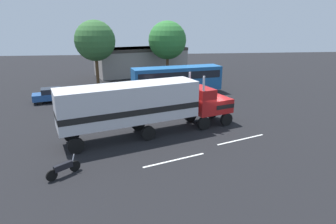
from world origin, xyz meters
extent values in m
plane|color=black|center=(0.00, 0.00, 0.00)|extent=(120.00, 120.00, 0.00)
cube|color=silver|center=(1.61, -3.50, 0.01)|extent=(4.19, 1.67, 0.01)
cube|color=silver|center=(-3.88, -6.25, 0.01)|extent=(4.20, 1.63, 0.01)
cube|color=#B21919|center=(0.81, 0.62, 1.70)|extent=(2.52, 2.95, 1.20)
cube|color=#B21919|center=(-0.70, 0.09, 2.20)|extent=(2.15, 2.82, 2.20)
cube|color=silver|center=(1.69, 0.93, 1.70)|extent=(0.77, 2.01, 1.08)
cube|color=black|center=(0.81, 0.62, 1.76)|extent=(2.54, 2.99, 0.36)
cylinder|color=silver|center=(-1.59, 0.94, 2.80)|extent=(0.18, 0.18, 3.40)
cylinder|color=silver|center=(-0.86, -1.13, 2.80)|extent=(0.18, 0.18, 3.40)
cube|color=silver|center=(-6.70, -2.01, 2.75)|extent=(10.77, 5.92, 2.80)
cube|color=black|center=(-6.70, -2.01, 2.33)|extent=(10.78, 5.96, 0.44)
cylinder|color=silver|center=(-0.74, 1.45, 0.95)|extent=(1.44, 1.03, 0.64)
cylinder|color=black|center=(0.73, 1.75, 0.55)|extent=(1.14, 0.65, 1.10)
cylinder|color=black|center=(1.45, -0.32, 0.55)|extent=(1.14, 0.65, 1.10)
cylinder|color=black|center=(-1.44, 0.99, 0.55)|extent=(1.14, 0.65, 1.10)
cylinder|color=black|center=(-0.72, -1.08, 0.55)|extent=(1.14, 0.65, 1.10)
cylinder|color=black|center=(-6.12, -0.64, 0.55)|extent=(1.14, 0.65, 1.10)
cylinder|color=black|center=(-5.39, -2.72, 0.55)|extent=(1.14, 0.65, 1.10)
cylinder|color=black|center=(-11.07, -2.37, 0.55)|extent=(1.14, 0.65, 1.10)
cylinder|color=black|center=(-10.35, -4.45, 0.55)|extent=(1.14, 0.65, 1.10)
cylinder|color=black|center=(-5.34, 1.72, 0.41)|extent=(0.18, 0.18, 0.82)
cylinder|color=black|center=(-5.49, 1.70, 0.41)|extent=(0.18, 0.18, 0.82)
cylinder|color=#333338|center=(-5.42, 1.71, 1.11)|extent=(0.34, 0.34, 0.58)
sphere|color=tan|center=(-5.42, 1.71, 1.51)|extent=(0.23, 0.23, 0.23)
cube|color=black|center=(-5.44, 1.91, 1.14)|extent=(0.28, 0.19, 0.36)
cube|color=#1E5999|center=(-1.11, 11.31, 1.95)|extent=(11.29, 4.78, 2.90)
cube|color=black|center=(-1.11, 11.31, 2.53)|extent=(10.65, 4.68, 0.90)
cylinder|color=black|center=(2.67, 13.26, 0.50)|extent=(1.04, 0.48, 1.00)
cylinder|color=black|center=(3.14, 11.06, 0.50)|extent=(1.04, 0.48, 1.00)
cylinder|color=black|center=(-4.96, 11.64, 0.50)|extent=(1.04, 0.48, 1.00)
cylinder|color=black|center=(-4.49, 9.44, 0.50)|extent=(1.04, 0.48, 1.00)
cube|color=#234C8C|center=(-15.38, 9.47, 0.67)|extent=(4.73, 2.97, 0.70)
cube|color=#1E232D|center=(-15.57, 9.41, 1.29)|extent=(2.48, 2.18, 0.55)
cylinder|color=black|center=(-14.16, 10.64, 0.32)|extent=(0.68, 0.39, 0.64)
cylinder|color=black|center=(-13.72, 9.15, 0.32)|extent=(0.68, 0.39, 0.64)
cylinder|color=black|center=(-17.04, 9.79, 0.32)|extent=(0.68, 0.39, 0.64)
cylinder|color=black|center=(-16.60, 8.30, 0.32)|extent=(0.68, 0.39, 0.64)
cylinder|color=black|center=(-9.96, -6.93, 0.33)|extent=(0.56, 0.52, 0.66)
cylinder|color=black|center=(-11.03, -7.90, 0.33)|extent=(0.56, 0.52, 0.66)
cube|color=black|center=(-10.50, -7.42, 0.61)|extent=(0.98, 0.91, 0.36)
cylinder|color=silver|center=(-10.03, -7.00, 0.78)|extent=(0.26, 0.24, 0.69)
cylinder|color=brown|center=(-11.52, 18.19, 2.12)|extent=(0.44, 0.44, 4.24)
sphere|color=#346631|center=(-11.52, 18.19, 6.18)|extent=(5.55, 5.55, 5.55)
cylinder|color=brown|center=(-1.08, 21.83, 1.97)|extent=(0.44, 0.44, 3.94)
sphere|color=#317833|center=(-1.08, 21.83, 5.98)|extent=(5.83, 5.83, 5.83)
cube|color=#9E938C|center=(-5.09, 26.35, 2.27)|extent=(16.06, 10.58, 4.53)
cube|color=#3F3833|center=(-5.09, 26.35, 4.28)|extent=(16.18, 10.71, 0.50)
camera|label=1|loc=(-6.23, -22.40, 8.41)|focal=30.02mm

